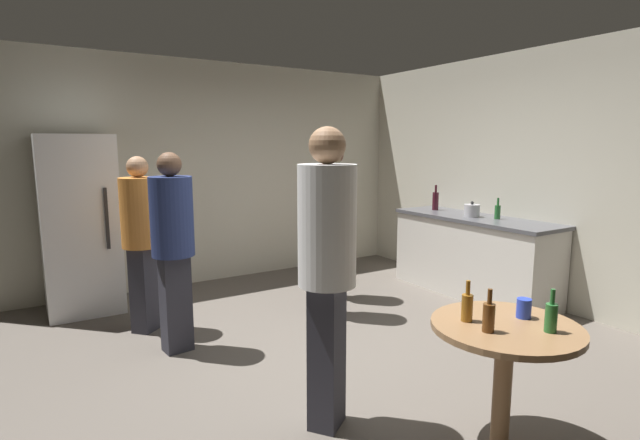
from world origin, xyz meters
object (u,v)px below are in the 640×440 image
(beer_bottle_brown, at_px, (489,316))
(person_in_navy_shirt, at_px, (173,237))
(beer_bottle_green, at_px, (551,316))
(person_in_orange_shirt, at_px, (141,231))
(person_in_maroon_shirt, at_px, (334,210))
(beer_bottle_on_counter, at_px, (498,211))
(person_in_teal_shirt, at_px, (330,220))
(person_in_white_shirt, at_px, (327,256))
(beer_bottle_amber, at_px, (467,306))
(foreground_table, at_px, (505,343))
(kettle, at_px, (472,211))
(refrigerator, at_px, (80,225))
(plastic_cup_blue, at_px, (524,308))
(wine_bottle_on_counter, at_px, (435,201))

(beer_bottle_brown, distance_m, person_in_navy_shirt, 2.51)
(beer_bottle_green, bearing_deg, person_in_orange_shirt, 114.38)
(person_in_maroon_shirt, bearing_deg, beer_bottle_green, 26.76)
(person_in_orange_shirt, bearing_deg, beer_bottle_on_counter, 30.35)
(person_in_teal_shirt, bearing_deg, beer_bottle_on_counter, 80.35)
(person_in_white_shirt, bearing_deg, beer_bottle_amber, 8.61)
(foreground_table, bearing_deg, beer_bottle_on_counter, 39.15)
(kettle, relative_size, foreground_table, 0.30)
(person_in_maroon_shirt, bearing_deg, person_in_navy_shirt, -37.11)
(kettle, bearing_deg, foreground_table, -135.64)
(refrigerator, height_order, plastic_cup_blue, refrigerator)
(kettle, distance_m, beer_bottle_amber, 2.94)
(person_in_white_shirt, bearing_deg, beer_bottle_on_counter, 74.41)
(person_in_orange_shirt, bearing_deg, plastic_cup_blue, -15.41)
(plastic_cup_blue, relative_size, person_in_white_shirt, 0.06)
(beer_bottle_green, bearing_deg, beer_bottle_amber, 125.95)
(beer_bottle_amber, bearing_deg, kettle, 40.32)
(beer_bottle_amber, bearing_deg, foreground_table, -45.83)
(kettle, xyz_separation_m, wine_bottle_on_counter, (0.07, 0.63, 0.05))
(plastic_cup_blue, height_order, person_in_orange_shirt, person_in_orange_shirt)
(person_in_navy_shirt, distance_m, person_in_teal_shirt, 1.54)
(refrigerator, bearing_deg, wine_bottle_on_counter, -15.87)
(beer_bottle_on_counter, height_order, foreground_table, beer_bottle_on_counter)
(person_in_navy_shirt, relative_size, person_in_teal_shirt, 0.99)
(beer_bottle_brown, distance_m, person_in_white_shirt, 0.93)
(person_in_teal_shirt, bearing_deg, person_in_navy_shirt, -82.55)
(beer_bottle_amber, height_order, person_in_navy_shirt, person_in_navy_shirt)
(beer_bottle_on_counter, distance_m, beer_bottle_green, 2.89)
(refrigerator, relative_size, person_in_navy_shirt, 1.10)
(wine_bottle_on_counter, relative_size, person_in_navy_shirt, 0.19)
(beer_bottle_amber, xyz_separation_m, person_in_maroon_shirt, (0.86, 2.62, 0.17))
(beer_bottle_green, distance_m, person_in_maroon_shirt, 3.03)
(refrigerator, xyz_separation_m, beer_bottle_green, (1.80, -3.97, -0.08))
(beer_bottle_amber, height_order, plastic_cup_blue, beer_bottle_amber)
(refrigerator, bearing_deg, person_in_white_shirt, -71.99)
(beer_bottle_brown, bearing_deg, beer_bottle_amber, 81.01)
(beer_bottle_green, relative_size, person_in_white_shirt, 0.13)
(foreground_table, distance_m, beer_bottle_amber, 0.28)
(beer_bottle_brown, bearing_deg, beer_bottle_green, -32.47)
(beer_bottle_amber, bearing_deg, person_in_navy_shirt, 115.54)
(refrigerator, height_order, person_in_teal_shirt, refrigerator)
(foreground_table, xyz_separation_m, beer_bottle_brown, (-0.17, -0.02, 0.19))
(foreground_table, height_order, beer_bottle_green, beer_bottle_green)
(beer_bottle_on_counter, bearing_deg, person_in_teal_shirt, 164.01)
(beer_bottle_green, bearing_deg, beer_bottle_on_counter, 43.35)
(kettle, xyz_separation_m, person_in_maroon_shirt, (-1.37, 0.72, 0.02))
(foreground_table, relative_size, plastic_cup_blue, 7.27)
(person_in_white_shirt, bearing_deg, person_in_maroon_shirt, 109.34)
(beer_bottle_green, relative_size, person_in_orange_shirt, 0.14)
(kettle, bearing_deg, beer_bottle_on_counter, -67.27)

